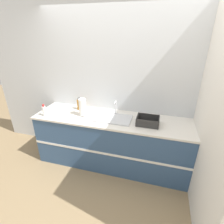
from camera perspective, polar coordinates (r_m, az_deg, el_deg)
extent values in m
plane|color=#937A56|center=(3.04, -1.90, -19.80)|extent=(12.00, 12.00, 0.00)
cube|color=silver|center=(2.95, 1.92, 8.47)|extent=(4.89, 0.06, 2.60)
cube|color=silver|center=(2.59, 28.22, 3.06)|extent=(0.06, 2.67, 2.60)
cube|color=#33517A|center=(3.01, -0.05, -9.69)|extent=(2.49, 0.67, 0.85)
cube|color=white|center=(2.76, -2.00, -13.45)|extent=(2.49, 0.01, 0.04)
cube|color=silver|center=(2.78, -0.05, -2.21)|extent=(2.52, 0.70, 0.03)
cube|color=silver|center=(2.74, 0.39, -2.11)|extent=(0.57, 0.36, 0.02)
cylinder|color=silver|center=(2.83, 1.25, 1.47)|extent=(0.02, 0.02, 0.22)
cylinder|color=silver|center=(2.73, 0.93, 3.08)|extent=(0.02, 0.13, 0.02)
cylinder|color=#4C4C51|center=(2.90, -9.42, -0.97)|extent=(0.09, 0.09, 0.01)
cylinder|color=white|center=(2.84, -9.62, 1.63)|extent=(0.11, 0.11, 0.28)
cube|color=#2D2D2D|center=(2.64, 11.49, -3.85)|extent=(0.33, 0.24, 0.01)
cube|color=#2D2D2D|center=(2.51, 11.36, -3.84)|extent=(0.33, 0.01, 0.11)
cube|color=#2D2D2D|center=(2.71, 11.83, -1.60)|extent=(0.33, 0.01, 0.11)
cube|color=#2D2D2D|center=(2.62, 8.19, -2.27)|extent=(0.01, 0.24, 0.11)
cube|color=#2D2D2D|center=(2.61, 15.04, -3.08)|extent=(0.01, 0.24, 0.11)
cylinder|color=white|center=(3.02, -21.24, 0.27)|extent=(0.06, 0.06, 0.16)
cylinder|color=red|center=(2.98, -21.53, 2.01)|extent=(0.03, 0.03, 0.04)
cylinder|color=#B26B19|center=(3.10, -10.55, 2.36)|extent=(0.08, 0.08, 0.18)
cylinder|color=black|center=(3.06, -10.70, 4.21)|extent=(0.05, 0.05, 0.04)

